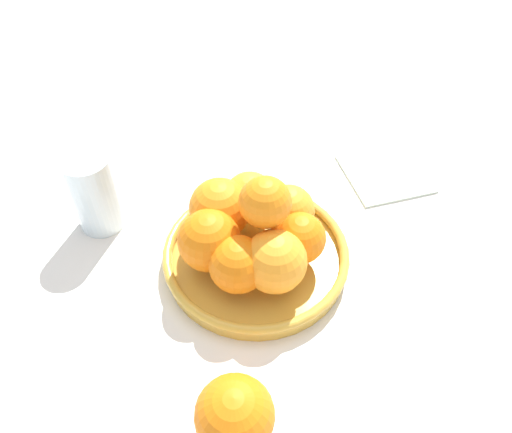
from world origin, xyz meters
name	(u,v)px	position (x,y,z in m)	size (l,w,h in m)	color
ground_plane	(256,262)	(0.00, 0.00, 0.00)	(4.00, 4.00, 0.00)	silver
fruit_bowl	(256,255)	(0.00, 0.00, 0.01)	(0.25, 0.25, 0.03)	gold
orange_pile	(251,228)	(0.00, 0.01, 0.07)	(0.19, 0.19, 0.13)	orange
stray_orange	(235,415)	(-0.20, 0.11, 0.04)	(0.08, 0.08, 0.08)	orange
drinking_glass	(94,193)	(0.16, 0.18, 0.06)	(0.07, 0.07, 0.12)	silver
napkin_folded	(385,173)	(0.08, -0.26, 0.00)	(0.12, 0.12, 0.01)	silver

